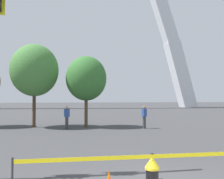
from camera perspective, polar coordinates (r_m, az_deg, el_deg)
fire_hydrant at (r=5.48m, az=9.16°, el=-19.60°), size 0.46×0.48×0.99m
caution_tape_barrier at (r=5.29m, az=6.12°, el=-17.75°), size 4.89×0.17×1.02m
monument_arch at (r=58.79m, az=-8.41°, el=19.62°), size 56.36×3.11×54.62m
tree_left_mid at (r=19.27m, az=-17.32°, el=4.21°), size 3.50×3.50×6.12m
tree_center_left at (r=18.52m, az=-5.92°, el=2.52°), size 3.00×3.00×5.24m
pedestrian_walking_left at (r=17.77m, az=7.40°, el=-6.22°), size 0.39×0.35×1.59m
pedestrian_standing_center at (r=17.63m, az=-10.29°, el=-6.24°), size 0.39×0.34×1.59m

